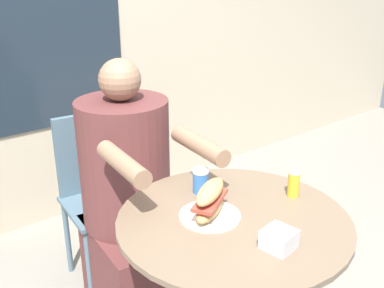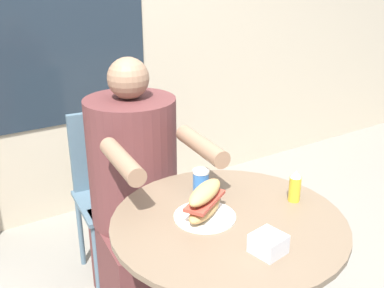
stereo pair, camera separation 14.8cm
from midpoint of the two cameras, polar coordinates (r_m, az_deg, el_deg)
name	(u,v)px [view 1 (the left image)]	position (r m, az deg, el deg)	size (l,w,h in m)	color
cafe_table	(232,265)	(1.66, 2.44, -15.17)	(0.80, 0.80, 0.75)	brown
diner_chair	(98,183)	(2.37, -13.68, -4.84)	(0.42, 0.42, 0.87)	slate
seated_diner	(131,211)	(2.08, -9.78, -8.47)	(0.46, 0.73, 1.21)	brown
sandwich_on_plate	(210,203)	(1.53, -0.49, -7.55)	(0.21, 0.21, 0.12)	white
drink_cup	(201,181)	(1.69, -1.39, -4.74)	(0.06, 0.06, 0.09)	#336BB7
napkin_box	(279,239)	(1.40, 7.96, -11.97)	(0.10, 0.10, 0.06)	silver
condiment_bottle	(294,182)	(1.69, 10.38, -4.80)	(0.04, 0.04, 0.12)	gold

